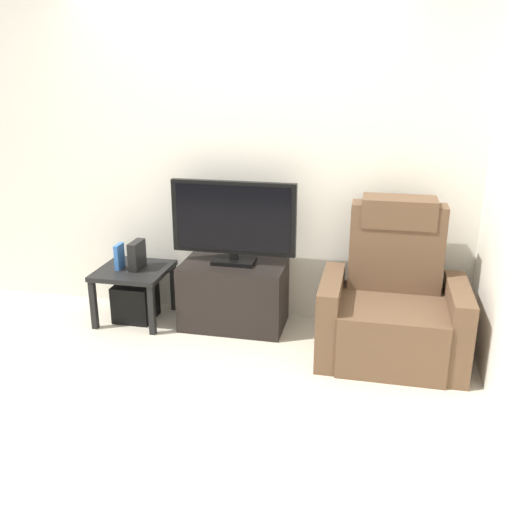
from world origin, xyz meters
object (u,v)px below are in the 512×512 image
subwoofer_box (136,301)px  book_upright (119,256)px  tv_stand (234,295)px  recliner_armchair (393,305)px  side_table (134,276)px  television (233,221)px  game_console (137,255)px

subwoofer_box → book_upright: (-0.10, -0.02, 0.38)m
tv_stand → recliner_armchair: recliner_armchair is taller
recliner_armchair → book_upright: recliner_armchair is taller
tv_stand → side_table: tv_stand is taller
side_table → subwoofer_box: (0.00, -0.00, -0.21)m
tv_stand → book_upright: book_upright is taller
tv_stand → subwoofer_box: (-0.80, -0.05, -0.11)m
television → game_console: size_ratio=4.27×
television → subwoofer_box: 1.06m
television → recliner_armchair: bearing=-11.2°
tv_stand → game_console: bearing=-177.1°
book_upright → subwoofer_box: bearing=11.3°
side_table → subwoofer_box: bearing=-45.0°
tv_stand → side_table: size_ratio=1.46×
side_table → game_console: bearing=15.9°
side_table → book_upright: bearing=-168.7°
tv_stand → television: size_ratio=0.84×
tv_stand → book_upright: (-0.90, -0.07, 0.27)m
subwoofer_box → book_upright: book_upright is taller
television → book_upright: bearing=-174.4°
subwoofer_box → game_console: bearing=15.9°
side_table → book_upright: (-0.10, -0.02, 0.17)m
game_console → book_upright: bearing=-167.5°
subwoofer_box → recliner_armchair: bearing=-4.8°
tv_stand → book_upright: bearing=-175.6°
television → side_table: bearing=-175.1°
tv_stand → book_upright: 0.94m
tv_stand → subwoofer_box: size_ratio=2.66×
television → subwoofer_box: size_ratio=3.18×
tv_stand → subwoofer_box: bearing=-176.5°
tv_stand → book_upright: size_ratio=3.99×
subwoofer_box → game_console: size_ratio=1.35×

